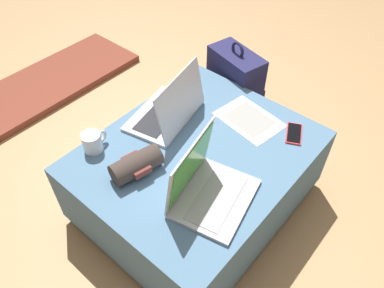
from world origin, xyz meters
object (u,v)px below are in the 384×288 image
(laptop_near, at_px, (207,187))
(wrist_brace, at_px, (136,165))
(paper_sheet, at_px, (249,119))
(cell_phone, at_px, (294,133))
(backpack, at_px, (235,90))
(coffee_mug, at_px, (93,142))
(laptop_far, at_px, (169,110))

(laptop_near, relative_size, wrist_brace, 1.66)
(paper_sheet, bearing_deg, cell_phone, -67.96)
(backpack, distance_m, paper_sheet, 0.45)
(wrist_brace, relative_size, coffee_mug, 1.87)
(paper_sheet, bearing_deg, wrist_brace, 172.74)
(backpack, xyz_separation_m, paper_sheet, (-0.31, -0.29, 0.16))
(laptop_far, relative_size, cell_phone, 2.66)
(paper_sheet, height_order, coffee_mug, coffee_mug)
(paper_sheet, xyz_separation_m, coffee_mug, (-0.60, 0.41, 0.04))
(coffee_mug, bearing_deg, laptop_near, -77.14)
(cell_phone, height_order, paper_sheet, cell_phone)
(coffee_mug, bearing_deg, wrist_brace, -83.00)
(wrist_brace, bearing_deg, paper_sheet, -16.20)
(coffee_mug, bearing_deg, backpack, -7.03)
(cell_phone, xyz_separation_m, coffee_mug, (-0.65, 0.62, 0.04))
(laptop_near, xyz_separation_m, backpack, (0.79, 0.42, -0.21))
(coffee_mug, bearing_deg, cell_phone, -43.53)
(cell_phone, xyz_separation_m, backpack, (0.26, 0.50, -0.16))
(laptop_near, bearing_deg, laptop_far, 47.77)
(laptop_far, distance_m, paper_sheet, 0.38)
(laptop_far, bearing_deg, cell_phone, 107.97)
(laptop_near, distance_m, wrist_brace, 0.31)
(laptop_near, bearing_deg, paper_sheet, 2.26)
(backpack, bearing_deg, laptop_far, 104.63)
(laptop_far, xyz_separation_m, cell_phone, (0.29, -0.50, -0.05))
(laptop_near, distance_m, laptop_far, 0.48)
(cell_phone, xyz_separation_m, wrist_brace, (-0.62, 0.38, 0.04))
(cell_phone, bearing_deg, wrist_brace, 32.43)
(laptop_far, distance_m, backpack, 0.59)
(cell_phone, height_order, wrist_brace, wrist_brace)
(laptop_far, relative_size, paper_sheet, 1.25)
(laptop_near, xyz_separation_m, cell_phone, (0.53, -0.08, -0.05))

